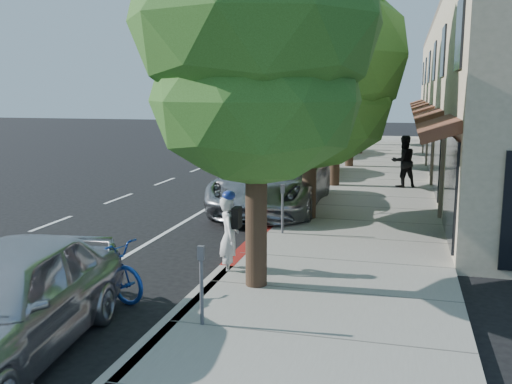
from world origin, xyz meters
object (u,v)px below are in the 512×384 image
(street_tree_2, at_px, (337,66))
(white_pickup, at_px, (321,141))
(street_tree_3, at_px, (352,72))
(street_tree_4, at_px, (361,79))
(pedestrian, at_px, (403,161))
(silver_suv, at_px, (273,182))
(near_car_a, at_px, (3,302))
(street_tree_5, at_px, (368,80))
(dark_sedan, at_px, (310,160))
(street_tree_0, at_px, (256,29))
(cyclist, at_px, (229,236))
(dark_suv_far, at_px, (319,135))
(bicycle, at_px, (100,268))
(street_tree_1, at_px, (311,60))

(street_tree_2, bearing_deg, white_pickup, 100.98)
(street_tree_3, xyz_separation_m, street_tree_4, (0.00, 6.00, -0.18))
(white_pickup, bearing_deg, pedestrian, -66.91)
(silver_suv, height_order, near_car_a, silver_suv)
(street_tree_2, distance_m, street_tree_5, 18.00)
(dark_sedan, height_order, near_car_a, near_car_a)
(white_pickup, relative_size, near_car_a, 1.30)
(street_tree_0, height_order, street_tree_5, street_tree_0)
(street_tree_0, xyz_separation_m, cyclist, (-0.78, 0.82, -3.96))
(street_tree_0, bearing_deg, street_tree_3, 90.00)
(street_tree_5, relative_size, dark_suv_far, 1.58)
(street_tree_4, height_order, dark_suv_far, street_tree_4)
(street_tree_2, bearing_deg, street_tree_5, 90.00)
(street_tree_3, distance_m, street_tree_5, 12.00)
(white_pickup, xyz_separation_m, near_car_a, (-0.59, -26.50, -0.09))
(street_tree_4, height_order, silver_suv, street_tree_4)
(street_tree_2, xyz_separation_m, street_tree_3, (-0.00, 6.00, -0.04))
(street_tree_2, relative_size, near_car_a, 1.50)
(cyclist, height_order, bicycle, cyclist)
(dark_sedan, bearing_deg, street_tree_2, -70.05)
(street_tree_1, bearing_deg, white_pickup, 97.16)
(white_pickup, distance_m, dark_suv_far, 5.94)
(street_tree_0, height_order, silver_suv, street_tree_0)
(street_tree_1, height_order, street_tree_4, street_tree_1)
(street_tree_0, bearing_deg, dark_suv_far, 96.13)
(street_tree_2, bearing_deg, silver_suv, -107.28)
(street_tree_4, bearing_deg, street_tree_1, -90.00)
(near_car_a, bearing_deg, street_tree_1, 67.05)
(street_tree_4, bearing_deg, dark_suv_far, 122.51)
(street_tree_1, relative_size, cyclist, 4.64)
(white_pickup, bearing_deg, dark_suv_far, 98.88)
(bicycle, relative_size, dark_sedan, 0.46)
(street_tree_3, height_order, dark_sedan, street_tree_3)
(street_tree_5, bearing_deg, street_tree_1, -90.00)
(white_pickup, distance_m, pedestrian, 11.79)
(white_pickup, relative_size, dark_suv_far, 1.38)
(dark_sedan, bearing_deg, pedestrian, -39.92)
(street_tree_0, bearing_deg, white_pickup, 95.30)
(street_tree_3, bearing_deg, cyclist, -92.60)
(street_tree_2, bearing_deg, near_car_a, -99.97)
(white_pickup, bearing_deg, bicycle, -91.82)
(street_tree_1, xyz_separation_m, silver_suv, (-1.40, 1.50, -3.66))
(street_tree_3, xyz_separation_m, pedestrian, (2.58, -5.80, -3.50))
(street_tree_0, distance_m, street_tree_4, 24.00)
(dark_suv_far, bearing_deg, street_tree_4, -54.12)
(street_tree_2, relative_size, dark_sedan, 1.60)
(dark_sedan, height_order, white_pickup, white_pickup)
(cyclist, distance_m, near_car_a, 4.73)
(street_tree_0, relative_size, near_car_a, 1.56)
(dark_sedan, bearing_deg, near_car_a, -100.43)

